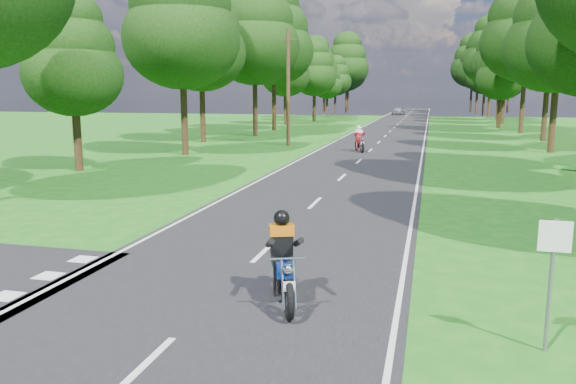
# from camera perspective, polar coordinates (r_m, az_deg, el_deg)

# --- Properties ---
(ground) EXTENTS (160.00, 160.00, 0.00)m
(ground) POSITION_cam_1_polar(r_m,az_deg,el_deg) (11.70, -5.19, -8.68)
(ground) COLOR #185914
(ground) RESTS_ON ground
(main_road) EXTENTS (7.00, 140.00, 0.02)m
(main_road) POSITION_cam_1_polar(r_m,az_deg,el_deg) (60.66, 10.75, 6.45)
(main_road) COLOR black
(main_road) RESTS_ON ground
(road_markings) EXTENTS (7.40, 140.00, 0.01)m
(road_markings) POSITION_cam_1_polar(r_m,az_deg,el_deg) (58.80, 10.50, 6.36)
(road_markings) COLOR silver
(road_markings) RESTS_ON main_road
(treeline) EXTENTS (40.00, 115.35, 14.78)m
(treeline) POSITION_cam_1_polar(r_m,az_deg,el_deg) (70.67, 12.70, 13.58)
(treeline) COLOR black
(treeline) RESTS_ON ground
(telegraph_pole) EXTENTS (1.20, 0.26, 8.00)m
(telegraph_pole) POSITION_cam_1_polar(r_m,az_deg,el_deg) (39.64, 0.03, 10.61)
(telegraph_pole) COLOR #382616
(telegraph_pole) RESTS_ON ground
(road_sign) EXTENTS (0.45, 0.07, 2.00)m
(road_sign) POSITION_cam_1_polar(r_m,az_deg,el_deg) (8.94, 25.28, -6.60)
(road_sign) COLOR slate
(road_sign) RESTS_ON ground
(rider_near_blue) EXTENTS (1.33, 2.09, 1.65)m
(rider_near_blue) POSITION_cam_1_polar(r_m,az_deg,el_deg) (10.09, -0.50, -6.67)
(rider_near_blue) COLOR navy
(rider_near_blue) RESTS_ON main_road
(rider_far_red) EXTENTS (1.28, 2.07, 1.64)m
(rider_far_red) POSITION_cam_1_polar(r_m,az_deg,el_deg) (35.84, 7.27, 5.41)
(rider_far_red) COLOR #B80E1D
(rider_far_red) RESTS_ON main_road
(distant_car) EXTENTS (2.33, 3.92, 1.25)m
(distant_car) POSITION_cam_1_polar(r_m,az_deg,el_deg) (93.76, 11.17, 8.08)
(distant_car) COLOR #ADAFB4
(distant_car) RESTS_ON main_road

